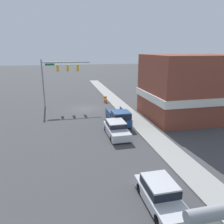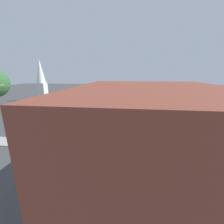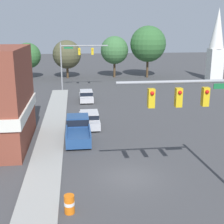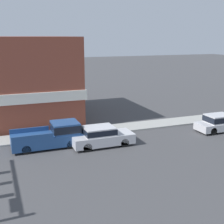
% 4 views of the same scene
% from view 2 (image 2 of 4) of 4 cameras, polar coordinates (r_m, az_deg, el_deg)
% --- Properties ---
extents(ground_plane, '(200.00, 200.00, 0.00)m').
position_cam_2_polar(ground_plane, '(25.28, 26.61, -7.65)').
color(ground_plane, '#424244').
extents(sidewalk_curb, '(2.40, 60.00, 0.14)m').
position_cam_2_polar(sidewalk_curb, '(20.47, 31.86, -13.37)').
color(sidewalk_curb, '#9E9E99').
rests_on(sidewalk_curb, ground).
extents(near_signal_assembly, '(7.43, 0.49, 7.36)m').
position_cam_2_polar(near_signal_assembly, '(28.17, 30.49, 5.52)').
color(near_signal_assembly, gray).
rests_on(near_signal_assembly, ground).
extents(car_lead, '(1.94, 4.73, 1.53)m').
position_cam_2_polar(car_lead, '(21.77, -1.12, -7.26)').
color(car_lead, black).
rests_on(car_lead, ground).
extents(car_second_ahead, '(1.78, 4.45, 1.51)m').
position_cam_2_polar(car_second_ahead, '(25.81, -26.21, -5.30)').
color(car_second_ahead, black).
rests_on(car_second_ahead, ground).
extents(pickup_truck_parked, '(2.09, 5.24, 1.84)m').
position_cam_2_polar(pickup_truck_parked, '(20.44, 8.09, -8.59)').
color(pickup_truck_parked, black).
rests_on(pickup_truck_parked, ground).
extents(corner_brick_building, '(11.65, 9.29, 8.16)m').
position_cam_2_polar(corner_brick_building, '(10.33, 13.58, -14.51)').
color(corner_brick_building, brown).
rests_on(corner_brick_building, ground).
extents(church_steeple, '(2.67, 2.67, 13.00)m').
position_cam_2_polar(church_steeple, '(52.35, -25.36, 11.00)').
color(church_steeple, white).
rests_on(church_steeple, ground).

